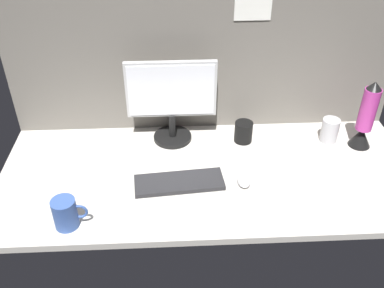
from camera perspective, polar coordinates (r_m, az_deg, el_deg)
ground_plane at (r=189.45cm, az=2.21°, el=-3.76°), size 180.00×80.00×3.00cm
cubicle_wall_back at (r=200.79cm, az=1.59°, el=11.89°), size 180.00×5.50×75.57cm
monitor at (r=196.36cm, az=-2.74°, el=6.06°), size 40.75×18.00×39.63cm
keyboard at (r=180.41cm, az=-1.70°, el=-5.09°), size 38.00×16.22×2.00cm
mouse at (r=181.75cm, az=6.88°, el=-4.73°), size 6.21×9.94×3.40cm
mug_ceramic_blue at (r=166.47cm, az=-16.33°, el=-8.76°), size 12.93×8.97×12.08cm
mug_black_travel at (r=204.52cm, az=6.81°, el=1.60°), size 8.51×8.51×10.04cm
mug_steel at (r=213.03cm, az=17.72°, el=1.75°), size 8.11×8.11×11.49cm
lava_lamp at (r=210.43cm, az=21.91°, el=2.97°), size 10.14×10.14×33.19cm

